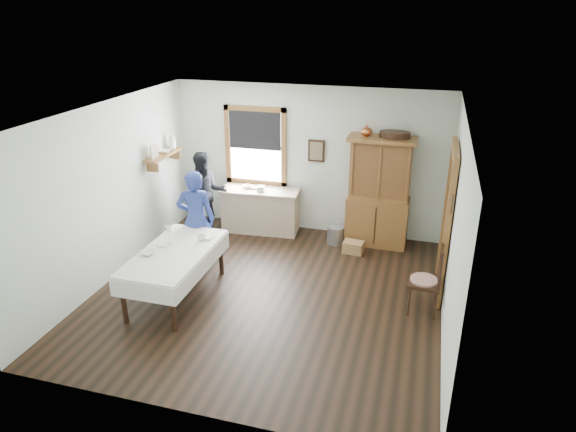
{
  "coord_description": "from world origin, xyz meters",
  "views": [
    {
      "loc": [
        2.08,
        -6.26,
        4.04
      ],
      "look_at": [
        0.23,
        0.3,
        1.17
      ],
      "focal_mm": 32.0,
      "sensor_mm": 36.0,
      "label": 1
    }
  ],
  "objects_px": {
    "china_hutch": "(379,192)",
    "wicker_basket": "(353,247)",
    "woman_blue": "(196,223)",
    "pail": "(335,235)",
    "dining_table": "(176,274)",
    "work_counter": "(260,210)",
    "figure_dark": "(206,198)",
    "spindle_chair": "(425,279)"
  },
  "relations": [
    {
      "from": "figure_dark",
      "to": "china_hutch",
      "type": "bearing_deg",
      "value": -22.09
    },
    {
      "from": "wicker_basket",
      "to": "figure_dark",
      "type": "distance_m",
      "value": 2.79
    },
    {
      "from": "wicker_basket",
      "to": "figure_dark",
      "type": "bearing_deg",
      "value": 179.79
    },
    {
      "from": "work_counter",
      "to": "woman_blue",
      "type": "bearing_deg",
      "value": -112.48
    },
    {
      "from": "china_hutch",
      "to": "wicker_basket",
      "type": "distance_m",
      "value": 1.05
    },
    {
      "from": "woman_blue",
      "to": "figure_dark",
      "type": "relative_size",
      "value": 1.04
    },
    {
      "from": "woman_blue",
      "to": "pail",
      "type": "bearing_deg",
      "value": -160.27
    },
    {
      "from": "dining_table",
      "to": "pail",
      "type": "distance_m",
      "value": 3.07
    },
    {
      "from": "dining_table",
      "to": "woman_blue",
      "type": "height_order",
      "value": "woman_blue"
    },
    {
      "from": "china_hutch",
      "to": "wicker_basket",
      "type": "xyz_separation_m",
      "value": [
        -0.32,
        -0.48,
        -0.87
      ]
    },
    {
      "from": "china_hutch",
      "to": "pail",
      "type": "bearing_deg",
      "value": -163.55
    },
    {
      "from": "spindle_chair",
      "to": "pail",
      "type": "distance_m",
      "value": 2.45
    },
    {
      "from": "spindle_chair",
      "to": "figure_dark",
      "type": "distance_m",
      "value": 4.24
    },
    {
      "from": "woman_blue",
      "to": "wicker_basket",
      "type": "bearing_deg",
      "value": -170.01
    },
    {
      "from": "dining_table",
      "to": "pail",
      "type": "height_order",
      "value": "dining_table"
    },
    {
      "from": "dining_table",
      "to": "spindle_chair",
      "type": "distance_m",
      "value": 3.53
    },
    {
      "from": "work_counter",
      "to": "china_hutch",
      "type": "distance_m",
      "value": 2.23
    },
    {
      "from": "spindle_chair",
      "to": "wicker_basket",
      "type": "distance_m",
      "value": 2.02
    },
    {
      "from": "pail",
      "to": "figure_dark",
      "type": "height_order",
      "value": "figure_dark"
    },
    {
      "from": "spindle_chair",
      "to": "pail",
      "type": "xyz_separation_m",
      "value": [
        -1.58,
        1.84,
        -0.35
      ]
    },
    {
      "from": "china_hutch",
      "to": "wicker_basket",
      "type": "height_order",
      "value": "china_hutch"
    },
    {
      "from": "work_counter",
      "to": "dining_table",
      "type": "bearing_deg",
      "value": -103.76
    },
    {
      "from": "spindle_chair",
      "to": "wicker_basket",
      "type": "relative_size",
      "value": 2.98
    },
    {
      "from": "dining_table",
      "to": "pail",
      "type": "relative_size",
      "value": 5.66
    },
    {
      "from": "dining_table",
      "to": "spindle_chair",
      "type": "height_order",
      "value": "spindle_chair"
    },
    {
      "from": "dining_table",
      "to": "spindle_chair",
      "type": "relative_size",
      "value": 1.79
    },
    {
      "from": "china_hutch",
      "to": "dining_table",
      "type": "relative_size",
      "value": 1.06
    },
    {
      "from": "work_counter",
      "to": "pail",
      "type": "relative_size",
      "value": 4.44
    },
    {
      "from": "work_counter",
      "to": "spindle_chair",
      "type": "xyz_separation_m",
      "value": [
        3.05,
        -1.99,
        0.1
      ]
    },
    {
      "from": "work_counter",
      "to": "figure_dark",
      "type": "distance_m",
      "value": 1.03
    },
    {
      "from": "dining_table",
      "to": "spindle_chair",
      "type": "bearing_deg",
      "value": 9.16
    },
    {
      "from": "dining_table",
      "to": "figure_dark",
      "type": "xyz_separation_m",
      "value": [
        -0.45,
        2.13,
        0.37
      ]
    },
    {
      "from": "china_hutch",
      "to": "wicker_basket",
      "type": "relative_size",
      "value": 5.67
    },
    {
      "from": "woman_blue",
      "to": "figure_dark",
      "type": "bearing_deg",
      "value": -89.36
    },
    {
      "from": "figure_dark",
      "to": "dining_table",
      "type": "bearing_deg",
      "value": -108.92
    },
    {
      "from": "wicker_basket",
      "to": "woman_blue",
      "type": "xyz_separation_m",
      "value": [
        -2.37,
        -1.16,
        0.66
      ]
    },
    {
      "from": "china_hutch",
      "to": "figure_dark",
      "type": "bearing_deg",
      "value": -170.49
    },
    {
      "from": "china_hutch",
      "to": "dining_table",
      "type": "bearing_deg",
      "value": -134.24
    },
    {
      "from": "spindle_chair",
      "to": "dining_table",
      "type": "bearing_deg",
      "value": -167.67
    },
    {
      "from": "spindle_chair",
      "to": "pail",
      "type": "bearing_deg",
      "value": 133.86
    },
    {
      "from": "spindle_chair",
      "to": "woman_blue",
      "type": "relative_size",
      "value": 0.67
    },
    {
      "from": "work_counter",
      "to": "pail",
      "type": "xyz_separation_m",
      "value": [
        1.46,
        -0.15,
        -0.25
      ]
    }
  ]
}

